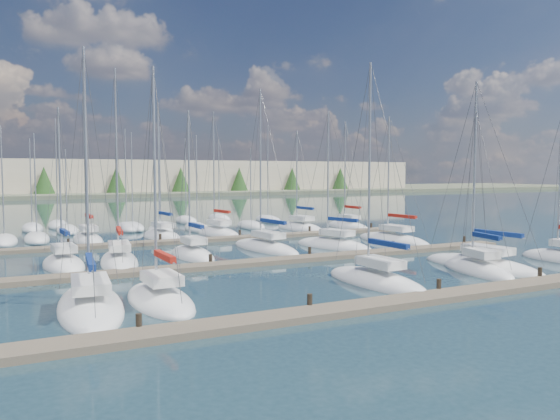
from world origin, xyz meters
name	(u,v)px	position (x,y,z in m)	size (l,w,h in m)	color
ground	(137,218)	(0.00, 60.00, 0.00)	(400.00, 400.00, 0.00)	#233D47
dock_near	(389,303)	(0.00, 2.01, 0.15)	(44.00, 1.93, 1.10)	#6B5E4C
dock_mid	(267,262)	(0.00, 16.01, 0.15)	(44.00, 1.93, 1.10)	#6B5E4C
dock_far	(204,240)	(0.00, 30.01, 0.15)	(44.00, 1.93, 1.10)	#6B5E4C
sailboat_k	(265,248)	(2.81, 22.35, 0.18)	(3.61, 9.76, 14.33)	white
sailboat_f	(482,266)	(12.34, 7.73, 0.18)	(3.57, 9.75, 13.51)	white
sailboat_o	(162,236)	(-2.91, 34.50, 0.19)	(3.66, 7.87, 14.26)	white
sailboat_q	(300,228)	(13.37, 35.52, 0.17)	(3.60, 8.55, 12.10)	white
sailboat_i	(119,261)	(-9.57, 20.71, 0.19)	(3.72, 9.36, 14.76)	white
sailboat_m	(393,240)	(15.86, 21.77, 0.17)	(3.59, 9.26, 12.55)	white
sailboat_l	(333,245)	(8.77, 21.03, 0.18)	(4.95, 8.75, 12.64)	white
sailboat_p	(217,233)	(3.09, 34.88, 0.18)	(3.87, 8.33, 13.62)	white
sailboat_c	(160,300)	(-9.93, 7.67, 0.18)	(2.98, 7.53, 12.59)	white
sailboat_d	(376,281)	(2.61, 6.64, 0.18)	(3.06, 8.53, 13.73)	white
sailboat_j	(192,255)	(-3.90, 21.41, 0.18)	(2.70, 7.14, 12.12)	white
sailboat_r	(348,226)	(19.21, 34.47, 0.19)	(2.41, 8.06, 13.25)	white
sailboat_b	(90,306)	(-13.22, 7.93, 0.17)	(3.88, 10.04, 13.32)	white
sailboat_e	(477,270)	(10.75, 6.60, 0.19)	(3.61, 7.27, 11.38)	white
sailboat_h	(63,264)	(-13.26, 21.19, 0.18)	(3.03, 7.03, 11.83)	white
sailboat_n	(88,240)	(-9.91, 34.79, 0.20)	(2.74, 8.35, 14.88)	white
distant_boats	(129,227)	(-4.34, 43.76, 0.29)	(36.93, 20.75, 13.30)	#9EA0A5
shoreline	(19,169)	(-13.29, 149.77, 7.44)	(400.00, 60.00, 38.00)	#666B51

